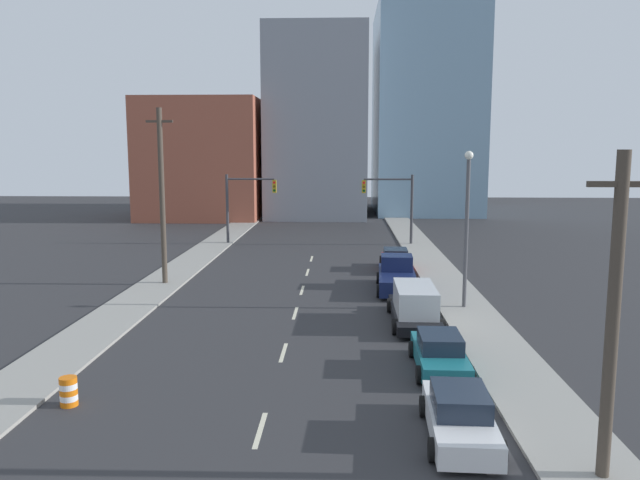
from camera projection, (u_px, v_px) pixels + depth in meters
sidewalk_left at (225, 237)px, 58.83m from camera, size 2.87×96.99×0.12m
sidewalk_right at (411, 238)px, 58.17m from camera, size 2.87×96.99×0.12m
lane_stripe_at_8m at (260, 430)px, 18.33m from camera, size 0.16×2.40×0.01m
lane_stripe_at_15m at (283, 352)px, 25.34m from camera, size 0.16×2.40×0.01m
lane_stripe_at_21m at (295, 313)px, 31.46m from camera, size 0.16×2.40×0.01m
lane_stripe_at_26m at (302, 290)px, 36.60m from camera, size 0.16×2.40×0.01m
lane_stripe_at_32m at (307, 272)px, 41.98m from camera, size 0.16×2.40×0.01m
lane_stripe_at_37m at (312, 259)px, 47.22m from camera, size 0.16×2.40×0.01m
building_brick_left at (206, 159)px, 76.72m from camera, size 14.00×16.00×14.14m
building_office_center at (318, 126)px, 79.56m from camera, size 12.00×20.00×22.49m
building_glass_right at (424, 112)px, 82.70m from camera, size 13.00×20.00×26.48m
traffic_signal_left at (242, 199)px, 54.13m from camera, size 4.44×0.35×6.08m
traffic_signal_right at (397, 199)px, 53.62m from camera, size 4.44×0.35×6.08m
utility_pole_right_near at (613, 316)px, 14.96m from camera, size 1.60×0.32×8.17m
utility_pole_left_mid at (162, 196)px, 37.37m from camera, size 1.60×0.32×10.64m
traffic_barrel at (69, 392)px, 20.01m from camera, size 0.56×0.56×0.95m
street_lamp at (467, 218)px, 31.63m from camera, size 0.44×0.44×8.12m
sedan_white at (460, 416)px, 17.72m from camera, size 2.15×4.64×1.44m
sedan_teal at (440, 353)px, 23.23m from camera, size 2.04×4.60×1.41m
box_truck_black at (415, 305)px, 29.39m from camera, size 2.37×6.22×1.87m
pickup_truck_navy at (397, 276)px, 36.60m from camera, size 2.59×5.96×1.96m
sedan_red at (395, 260)px, 42.82m from camera, size 2.19×4.54×1.45m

